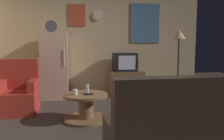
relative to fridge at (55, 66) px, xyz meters
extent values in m
plane|color=#3D332D|center=(1.13, -2.02, -0.75)|extent=(12.00, 12.00, 0.00)
cube|color=#D1B284|center=(1.13, 0.43, 0.50)|extent=(5.20, 0.10, 2.52)
cube|color=teal|center=(2.28, 0.37, 1.04)|extent=(0.76, 0.02, 1.00)
cube|color=#C64C2D|center=(0.54, 0.37, 1.21)|extent=(0.40, 0.02, 0.52)
cylinder|color=silver|center=(1.03, 0.37, 1.20)|extent=(0.22, 0.03, 0.22)
cube|color=beige|center=(0.00, 0.00, 0.00)|extent=(0.60, 0.60, 1.50)
cylinder|color=silver|center=(0.22, -0.30, 0.20)|extent=(0.02, 0.02, 0.36)
cylinder|color=#4C4C51|center=(-0.05, -0.08, 0.89)|extent=(0.26, 0.04, 0.26)
cube|color=brown|center=(1.69, 0.06, -0.46)|extent=(0.84, 0.52, 0.60)
cube|color=#AD4733|center=(1.69, -0.21, -0.55)|extent=(0.76, 0.01, 0.14)
cube|color=black|center=(1.66, 0.06, 0.06)|extent=(0.54, 0.50, 0.44)
cube|color=silver|center=(1.66, -0.19, 0.06)|extent=(0.41, 0.01, 0.33)
cylinder|color=#332D28|center=(2.90, -0.30, -0.74)|extent=(0.24, 0.24, 0.02)
cylinder|color=#332D28|center=(2.90, -0.30, -0.05)|extent=(0.04, 0.04, 1.40)
cone|color=#F2D18C|center=(2.90, -0.30, 0.73)|extent=(0.32, 0.32, 0.22)
cylinder|color=brown|center=(0.61, -1.70, -0.73)|extent=(0.72, 0.72, 0.04)
cylinder|color=brown|center=(0.61, -1.70, -0.54)|extent=(0.24, 0.24, 0.39)
cylinder|color=brown|center=(0.61, -1.70, -0.34)|extent=(0.72, 0.72, 0.04)
cylinder|color=silver|center=(0.63, -1.66, -0.25)|extent=(0.05, 0.05, 0.15)
cylinder|color=silver|center=(0.44, -1.74, -0.28)|extent=(0.08, 0.08, 0.09)
cube|color=black|center=(0.65, -1.77, -0.31)|extent=(0.15, 0.05, 0.02)
cube|color=#A52D23|center=(-0.58, -1.11, -0.55)|extent=(0.68, 0.68, 0.40)
cube|color=#A52D23|center=(-0.58, -0.85, -0.07)|extent=(0.68, 0.16, 0.56)
cube|color=#A52D23|center=(-0.86, -1.11, -0.25)|extent=(0.12, 0.60, 0.20)
cube|color=#A52D23|center=(-0.30, -1.11, -0.25)|extent=(0.12, 0.60, 0.20)
cube|color=#38281E|center=(1.60, -3.08, -0.55)|extent=(1.70, 0.80, 0.40)
cube|color=#38281E|center=(1.60, -3.38, -0.09)|extent=(1.70, 0.20, 0.52)
cube|color=#3C54AE|center=(2.33, -0.09, -0.74)|extent=(0.20, 0.12, 0.03)
cube|color=#6DC980|center=(2.33, -0.09, -0.71)|extent=(0.20, 0.15, 0.02)
cube|color=#63BD61|center=(2.33, -0.09, -0.69)|extent=(0.21, 0.16, 0.02)
camera|label=1|loc=(0.42, -5.23, 0.44)|focal=35.55mm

